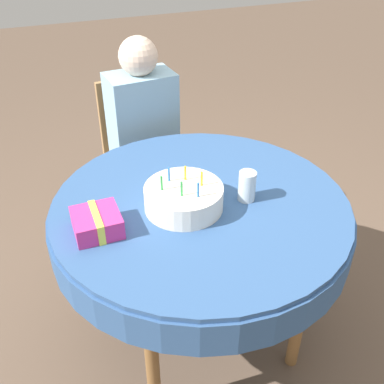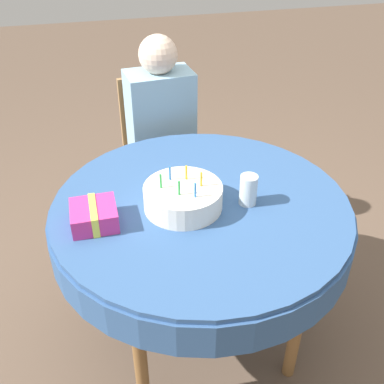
% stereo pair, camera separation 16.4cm
% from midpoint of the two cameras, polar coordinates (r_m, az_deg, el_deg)
% --- Properties ---
extents(ground_plane, '(12.00, 12.00, 0.00)m').
position_cam_midpoint_polar(ground_plane, '(2.19, 3.17, -17.14)').
color(ground_plane, brown).
extents(dining_table, '(1.14, 1.14, 0.74)m').
position_cam_midpoint_polar(dining_table, '(1.74, 3.84, -3.66)').
color(dining_table, '#335689').
rests_on(dining_table, ground_plane).
extents(chair, '(0.43, 0.43, 0.89)m').
position_cam_midpoint_polar(chair, '(2.50, -2.27, 5.04)').
color(chair, '#A37A4C').
rests_on(chair, ground_plane).
extents(person, '(0.34, 0.32, 1.15)m').
position_cam_midpoint_polar(person, '(2.33, -1.70, 8.24)').
color(person, beige).
rests_on(person, ground_plane).
extents(birthday_cake, '(0.29, 0.29, 0.15)m').
position_cam_midpoint_polar(birthday_cake, '(1.63, 1.73, -0.74)').
color(birthday_cake, white).
rests_on(birthday_cake, dining_table).
extents(drinking_glass, '(0.07, 0.07, 0.12)m').
position_cam_midpoint_polar(drinking_glass, '(1.66, 9.97, 0.18)').
color(drinking_glass, silver).
rests_on(drinking_glass, dining_table).
extents(gift_box, '(0.16, 0.16, 0.08)m').
position_cam_midpoint_polar(gift_box, '(1.57, -9.44, -3.05)').
color(gift_box, '#D13384').
rests_on(gift_box, dining_table).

